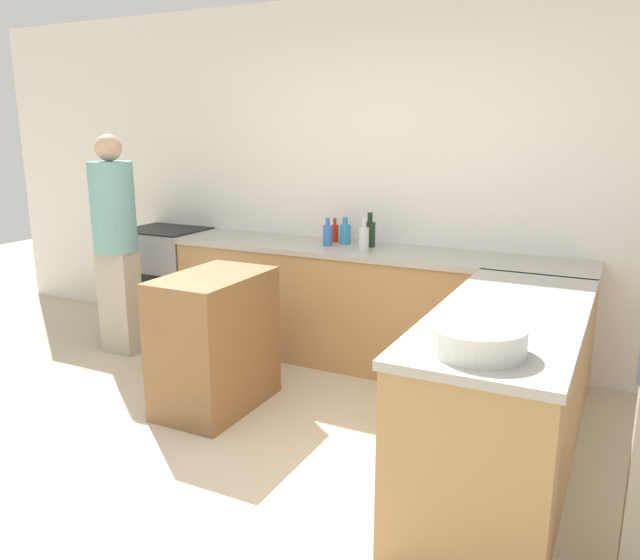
% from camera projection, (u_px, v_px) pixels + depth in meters
% --- Properties ---
extents(ground_plane, '(14.00, 14.00, 0.00)m').
position_uv_depth(ground_plane, '(221.00, 488.00, 3.11)').
color(ground_plane, beige).
extents(wall_back, '(8.00, 0.06, 2.70)m').
position_uv_depth(wall_back, '(388.00, 182.00, 4.73)').
color(wall_back, white).
rests_on(wall_back, ground_plane).
extents(counter_back, '(3.12, 0.63, 0.89)m').
position_uv_depth(counter_back, '(369.00, 307.00, 4.66)').
color(counter_back, tan).
rests_on(counter_back, ground_plane).
extents(counter_peninsula, '(0.69, 1.81, 0.89)m').
position_uv_depth(counter_peninsula, '(504.00, 397.00, 3.10)').
color(counter_peninsula, tan).
rests_on(counter_peninsula, ground_plane).
extents(range_oven, '(0.72, 0.61, 0.90)m').
position_uv_depth(range_oven, '(167.00, 279.00, 5.50)').
color(range_oven, '#99999E').
rests_on(range_oven, ground_plane).
extents(island_table, '(0.50, 0.78, 0.87)m').
position_uv_depth(island_table, '(215.00, 342.00, 3.93)').
color(island_table, brown).
rests_on(island_table, ground_plane).
extents(mixing_bowl, '(0.38, 0.38, 0.11)m').
position_uv_depth(mixing_bowl, '(477.00, 339.00, 2.44)').
color(mixing_bowl, white).
rests_on(mixing_bowl, counter_peninsula).
extents(water_bottle_blue, '(0.07, 0.07, 0.21)m').
position_uv_depth(water_bottle_blue, '(328.00, 235.00, 4.67)').
color(water_bottle_blue, '#386BB7').
rests_on(water_bottle_blue, counter_back).
extents(dish_soap_bottle, '(0.09, 0.09, 0.21)m').
position_uv_depth(dish_soap_bottle, '(345.00, 233.00, 4.74)').
color(dish_soap_bottle, '#338CBF').
rests_on(dish_soap_bottle, counter_back).
extents(wine_bottle_dark, '(0.08, 0.08, 0.26)m').
position_uv_depth(wine_bottle_dark, '(370.00, 233.00, 4.62)').
color(wine_bottle_dark, black).
rests_on(wine_bottle_dark, counter_back).
extents(hot_sauce_bottle, '(0.06, 0.06, 0.18)m').
position_uv_depth(hot_sauce_bottle, '(335.00, 232.00, 4.84)').
color(hot_sauce_bottle, red).
rests_on(hot_sauce_bottle, counter_back).
extents(vinegar_bottle_clear, '(0.07, 0.07, 0.24)m').
position_uv_depth(vinegar_bottle_clear, '(363.00, 238.00, 4.43)').
color(vinegar_bottle_clear, silver).
rests_on(vinegar_bottle_clear, counter_back).
extents(person_by_range, '(0.33, 0.33, 1.70)m').
position_uv_depth(person_by_range, '(115.00, 237.00, 4.80)').
color(person_by_range, '#ADA38E').
rests_on(person_by_range, ground_plane).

